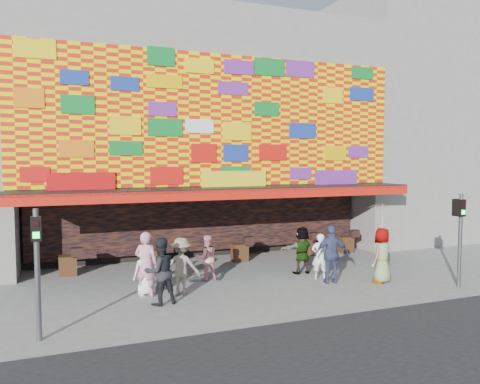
{
  "coord_description": "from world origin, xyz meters",
  "views": [
    {
      "loc": [
        -5.67,
        -12.75,
        4.09
      ],
      "look_at": [
        0.01,
        2.0,
        2.99
      ],
      "focal_mm": 35.0,
      "sensor_mm": 36.0,
      "label": 1
    }
  ],
  "objects_px": {
    "ped_a": "(146,270)",
    "ped_h": "(320,256)",
    "ped_e": "(332,254)",
    "ped_c": "(160,271)",
    "ped_i": "(207,258)",
    "ped_b": "(146,264)",
    "signal_left": "(37,259)",
    "parasol": "(383,218)",
    "ped_f": "(302,250)",
    "signal_right": "(460,229)",
    "ped_d": "(181,266)",
    "ped_g": "(382,255)"
  },
  "relations": [
    {
      "from": "ped_h",
      "to": "ped_i",
      "type": "height_order",
      "value": "ped_h"
    },
    {
      "from": "parasol",
      "to": "ped_h",
      "type": "bearing_deg",
      "value": 145.31
    },
    {
      "from": "signal_left",
      "to": "ped_g",
      "type": "xyz_separation_m",
      "value": [
        10.43,
        1.33,
        -0.95
      ]
    },
    {
      "from": "signal_left",
      "to": "parasol",
      "type": "height_order",
      "value": "signal_left"
    },
    {
      "from": "ped_i",
      "to": "ped_e",
      "type": "bearing_deg",
      "value": 154.97
    },
    {
      "from": "ped_f",
      "to": "ped_g",
      "type": "relative_size",
      "value": 0.92
    },
    {
      "from": "ped_a",
      "to": "parasol",
      "type": "height_order",
      "value": "parasol"
    },
    {
      "from": "ped_b",
      "to": "ped_h",
      "type": "xyz_separation_m",
      "value": [
        5.89,
        -0.11,
        -0.19
      ]
    },
    {
      "from": "ped_h",
      "to": "parasol",
      "type": "xyz_separation_m",
      "value": [
        1.68,
        -1.16,
        1.39
      ]
    },
    {
      "from": "ped_c",
      "to": "ped_d",
      "type": "bearing_deg",
      "value": -150.47
    },
    {
      "from": "ped_e",
      "to": "ped_i",
      "type": "distance_m",
      "value": 4.18
    },
    {
      "from": "ped_b",
      "to": "ped_h",
      "type": "bearing_deg",
      "value": -147.53
    },
    {
      "from": "signal_right",
      "to": "ped_d",
      "type": "xyz_separation_m",
      "value": [
        -8.51,
        2.39,
        -0.99
      ]
    },
    {
      "from": "signal_left",
      "to": "ped_f",
      "type": "xyz_separation_m",
      "value": [
        8.56,
        3.4,
        -1.02
      ]
    },
    {
      "from": "ped_b",
      "to": "ped_f",
      "type": "relative_size",
      "value": 1.16
    },
    {
      "from": "ped_e",
      "to": "ped_g",
      "type": "bearing_deg",
      "value": 175.4
    },
    {
      "from": "signal_right",
      "to": "ped_h",
      "type": "relative_size",
      "value": 1.92
    },
    {
      "from": "ped_b",
      "to": "parasol",
      "type": "bearing_deg",
      "value": -156.0
    },
    {
      "from": "ped_b",
      "to": "ped_i",
      "type": "xyz_separation_m",
      "value": [
        2.23,
        1.13,
        -0.21
      ]
    },
    {
      "from": "ped_c",
      "to": "ped_h",
      "type": "distance_m",
      "value": 5.74
    },
    {
      "from": "ped_f",
      "to": "ped_h",
      "type": "bearing_deg",
      "value": 104.24
    },
    {
      "from": "signal_left",
      "to": "ped_g",
      "type": "bearing_deg",
      "value": 7.29
    },
    {
      "from": "ped_i",
      "to": "ped_d",
      "type": "bearing_deg",
      "value": 49.23
    },
    {
      "from": "signal_left",
      "to": "ped_a",
      "type": "xyz_separation_m",
      "value": [
        2.87,
        2.73,
        -1.11
      ]
    },
    {
      "from": "signal_right",
      "to": "ped_i",
      "type": "bearing_deg",
      "value": 152.99
    },
    {
      "from": "signal_left",
      "to": "ped_a",
      "type": "height_order",
      "value": "signal_left"
    },
    {
      "from": "signal_left",
      "to": "ped_d",
      "type": "relative_size",
      "value": 1.73
    },
    {
      "from": "signal_left",
      "to": "ped_i",
      "type": "distance_m",
      "value": 6.4
    },
    {
      "from": "ped_c",
      "to": "ped_f",
      "type": "bearing_deg",
      "value": -175.71
    },
    {
      "from": "signal_right",
      "to": "ped_g",
      "type": "height_order",
      "value": "signal_right"
    },
    {
      "from": "ped_c",
      "to": "ped_f",
      "type": "relative_size",
      "value": 1.12
    },
    {
      "from": "ped_g",
      "to": "parasol",
      "type": "height_order",
      "value": "parasol"
    },
    {
      "from": "ped_c",
      "to": "ped_h",
      "type": "relative_size",
      "value": 1.21
    },
    {
      "from": "signal_left",
      "to": "ped_g",
      "type": "distance_m",
      "value": 10.56
    },
    {
      "from": "ped_c",
      "to": "parasol",
      "type": "xyz_separation_m",
      "value": [
        7.35,
        -0.31,
        1.23
      ]
    },
    {
      "from": "ped_e",
      "to": "ped_f",
      "type": "distance_m",
      "value": 1.55
    },
    {
      "from": "ped_c",
      "to": "ped_i",
      "type": "height_order",
      "value": "ped_c"
    },
    {
      "from": "ped_e",
      "to": "signal_right",
      "type": "bearing_deg",
      "value": 166.38
    },
    {
      "from": "ped_a",
      "to": "ped_i",
      "type": "bearing_deg",
      "value": -169.55
    },
    {
      "from": "signal_left",
      "to": "ped_b",
      "type": "xyz_separation_m",
      "value": [
        2.86,
        2.6,
        -0.89
      ]
    },
    {
      "from": "ped_b",
      "to": "ped_g",
      "type": "relative_size",
      "value": 1.06
    },
    {
      "from": "signal_left",
      "to": "ped_h",
      "type": "height_order",
      "value": "signal_left"
    },
    {
      "from": "parasol",
      "to": "signal_left",
      "type": "bearing_deg",
      "value": -172.71
    },
    {
      "from": "signal_left",
      "to": "ped_i",
      "type": "xyz_separation_m",
      "value": [
        5.09,
        3.73,
        -1.09
      ]
    },
    {
      "from": "ped_a",
      "to": "ped_e",
      "type": "height_order",
      "value": "ped_e"
    },
    {
      "from": "ped_e",
      "to": "ped_h",
      "type": "bearing_deg",
      "value": -68.58
    },
    {
      "from": "signal_left",
      "to": "ped_h",
      "type": "relative_size",
      "value": 1.92
    },
    {
      "from": "ped_e",
      "to": "ped_i",
      "type": "relative_size",
      "value": 1.26
    },
    {
      "from": "ped_a",
      "to": "ped_h",
      "type": "xyz_separation_m",
      "value": [
        5.89,
        -0.24,
        0.03
      ]
    },
    {
      "from": "signal_left",
      "to": "signal_right",
      "type": "xyz_separation_m",
      "value": [
        12.4,
        0.0,
        0.0
      ]
    }
  ]
}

